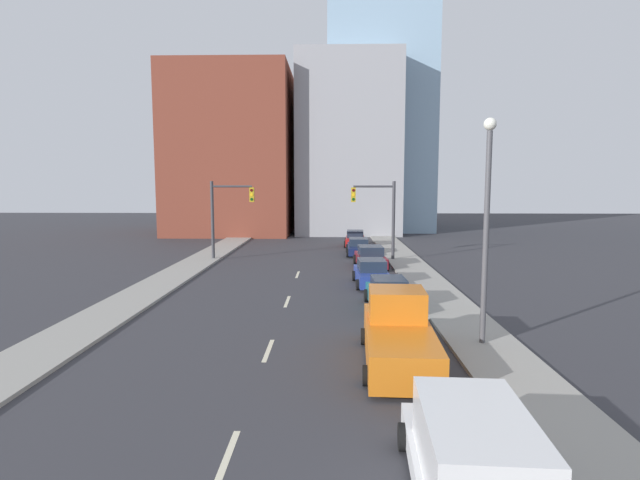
{
  "coord_description": "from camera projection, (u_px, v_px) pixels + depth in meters",
  "views": [
    {
      "loc": [
        2.25,
        -0.77,
        5.85
      ],
      "look_at": [
        1.44,
        31.71,
        2.2
      ],
      "focal_mm": 28.0,
      "sensor_mm": 36.0,
      "label": 1
    }
  ],
  "objects": [
    {
      "name": "lane_stripe_at_16m",
      "position": [
        268.0,
        350.0,
        17.62
      ],
      "size": [
        0.16,
        2.4,
        0.01
      ],
      "primitive_type": "cube",
      "color": "beige",
      "rests_on": "ground"
    },
    {
      "name": "building_office_center",
      "position": [
        347.0,
        149.0,
        64.05
      ],
      "size": [
        12.0,
        20.0,
        20.67
      ],
      "color": "#99999E",
      "rests_on": "ground"
    },
    {
      "name": "lane_stripe_at_24m",
      "position": [
        287.0,
        301.0,
        24.95
      ],
      "size": [
        0.16,
        2.4,
        0.01
      ],
      "primitive_type": "cube",
      "color": "beige",
      "rests_on": "ground"
    },
    {
      "name": "sedan_maroon",
      "position": [
        370.0,
        257.0,
        35.18
      ],
      "size": [
        2.31,
        4.59,
        1.52
      ],
      "rotation": [
        0.0,
        0.0,
        0.04
      ],
      "color": "maroon",
      "rests_on": "ground"
    },
    {
      "name": "street_lamp",
      "position": [
        487.0,
        216.0,
        17.57
      ],
      "size": [
        0.44,
        0.44,
        8.13
      ],
      "color": "#4C4C51",
      "rests_on": "ground"
    },
    {
      "name": "sidewalk_right",
      "position": [
        392.0,
        247.0,
        46.01
      ],
      "size": [
        2.65,
        90.06,
        0.14
      ],
      "color": "gray",
      "rests_on": "ground"
    },
    {
      "name": "traffic_signal_left",
      "position": [
        224.0,
        210.0,
        38.25
      ],
      "size": [
        3.36,
        0.35,
        6.07
      ],
      "color": "#38383D",
      "rests_on": "ground"
    },
    {
      "name": "sedan_navy",
      "position": [
        358.0,
        247.0,
        41.42
      ],
      "size": [
        2.07,
        4.73,
        1.39
      ],
      "rotation": [
        0.0,
        0.0,
        -0.01
      ],
      "color": "#141E47",
      "rests_on": "ground"
    },
    {
      "name": "sedan_teal",
      "position": [
        389.0,
        295.0,
        23.51
      ],
      "size": [
        2.13,
        4.42,
        1.46
      ],
      "rotation": [
        0.0,
        0.0,
        0.03
      ],
      "color": "#196B75",
      "rests_on": "ground"
    },
    {
      "name": "pickup_truck_orange",
      "position": [
        398.0,
        335.0,
        16.41
      ],
      "size": [
        2.59,
        6.14,
        2.29
      ],
      "rotation": [
        0.0,
        0.0,
        -0.04
      ],
      "color": "orange",
      "rests_on": "ground"
    },
    {
      "name": "building_glass_right",
      "position": [
        376.0,
        100.0,
        67.17
      ],
      "size": [
        13.0,
        20.0,
        34.3
      ],
      "color": "#8CADC6",
      "rests_on": "ground"
    },
    {
      "name": "lane_stripe_at_9m",
      "position": [
        227.0,
        459.0,
        10.67
      ],
      "size": [
        0.16,
        2.4,
        0.01
      ],
      "primitive_type": "cube",
      "color": "beige",
      "rests_on": "ground"
    },
    {
      "name": "building_brick_left",
      "position": [
        234.0,
        153.0,
        60.51
      ],
      "size": [
        14.0,
        16.0,
        19.13
      ],
      "color": "brown",
      "rests_on": "ground"
    },
    {
      "name": "sidewalk_left",
      "position": [
        225.0,
        247.0,
        46.39
      ],
      "size": [
        2.65,
        90.06,
        0.14
      ],
      "color": "gray",
      "rests_on": "ground"
    },
    {
      "name": "lane_stripe_at_31m",
      "position": [
        298.0,
        275.0,
        32.37
      ],
      "size": [
        0.16,
        2.4,
        0.01
      ],
      "primitive_type": "cube",
      "color": "beige",
      "rests_on": "ground"
    },
    {
      "name": "sedan_blue",
      "position": [
        372.0,
        274.0,
        28.93
      ],
      "size": [
        2.15,
        4.38,
        1.51
      ],
      "rotation": [
        0.0,
        0.0,
        0.04
      ],
      "color": "navy",
      "rests_on": "ground"
    },
    {
      "name": "sedan_red",
      "position": [
        355.0,
        239.0,
        47.14
      ],
      "size": [
        2.18,
        4.55,
        1.49
      ],
      "rotation": [
        0.0,
        0.0,
        -0.05
      ],
      "color": "red",
      "rests_on": "ground"
    },
    {
      "name": "box_truck_white",
      "position": [
        474.0,
        461.0,
        9.03
      ],
      "size": [
        2.63,
        5.49,
        1.81
      ],
      "rotation": [
        0.0,
        0.0,
        -0.05
      ],
      "color": "silver",
      "rests_on": "ground"
    },
    {
      "name": "traffic_signal_right",
      "position": [
        382.0,
        210.0,
        37.95
      ],
      "size": [
        3.36,
        0.35,
        6.07
      ],
      "color": "#38383D",
      "rests_on": "ground"
    }
  ]
}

